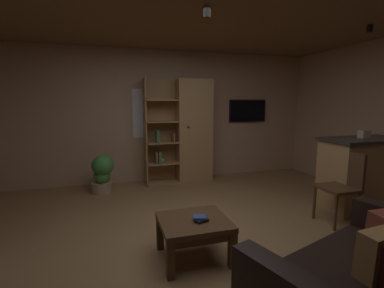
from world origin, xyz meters
TOP-DOWN VIEW (x-y plane):
  - floor at (0.00, 0.00)m, footprint 6.28×5.25m
  - wall_back at (0.00, 2.66)m, footprint 6.40×0.06m
  - ceiling at (0.00, 0.00)m, footprint 6.28×5.25m
  - window_pane_back at (-0.20, 2.62)m, footprint 0.63×0.01m
  - bookshelf_cabinet at (0.54, 2.38)m, footprint 1.28×0.41m
  - kitchen_bar_counter at (2.69, 0.28)m, footprint 1.49×0.62m
  - tissue_box at (2.53, 0.30)m, footprint 0.14×0.14m
  - coffee_table at (-0.18, -0.27)m, footprint 0.67×0.61m
  - table_book_0 at (-0.12, -0.34)m, footprint 0.14×0.11m
  - table_book_1 at (-0.14, -0.32)m, footprint 0.14×0.13m
  - dining_chair at (1.90, -0.02)m, footprint 0.42×0.42m
  - potted_floor_plant at (-1.10, 2.07)m, footprint 0.39×0.39m
  - wall_mounted_tv at (1.89, 2.59)m, footprint 0.83×0.06m
  - track_light_spot_1 at (0.08, 0.11)m, footprint 0.07×0.07m
  - track_light_spot_2 at (2.24, 0.11)m, footprint 0.07×0.07m

SIDE VIEW (x-z plane):
  - floor at x=0.00m, z-range -0.02..0.00m
  - coffee_table at x=-0.18m, z-range 0.12..0.52m
  - potted_floor_plant at x=-1.10m, z-range 0.02..0.68m
  - table_book_0 at x=-0.12m, z-range 0.40..0.43m
  - table_book_1 at x=-0.14m, z-range 0.43..0.45m
  - kitchen_bar_counter at x=2.69m, z-range 0.00..1.04m
  - dining_chair at x=1.90m, z-range 0.07..0.99m
  - bookshelf_cabinet at x=0.54m, z-range -0.01..1.96m
  - tissue_box at x=2.53m, z-range 1.04..1.15m
  - wall_back at x=0.00m, z-range 0.00..2.53m
  - window_pane_back at x=-0.20m, z-range 0.87..1.79m
  - wall_mounted_tv at x=1.89m, z-range 1.13..1.60m
  - track_light_spot_1 at x=0.08m, z-range 2.41..2.50m
  - track_light_spot_2 at x=2.24m, z-range 2.41..2.50m
  - ceiling at x=0.00m, z-range 2.53..2.55m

